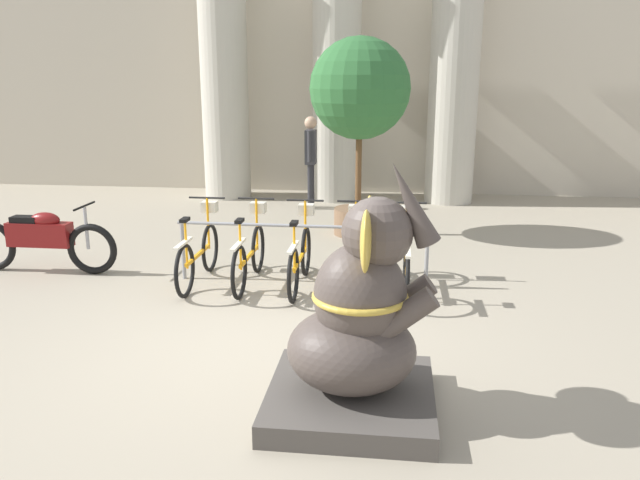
{
  "coord_description": "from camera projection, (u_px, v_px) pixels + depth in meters",
  "views": [
    {
      "loc": [
        1.24,
        -5.54,
        2.57
      ],
      "look_at": [
        0.53,
        0.36,
        1.0
      ],
      "focal_mm": 35.0,
      "sensor_mm": 36.0,
      "label": 1
    }
  ],
  "objects": [
    {
      "name": "bicycle_3",
      "position": [
        353.0,
        257.0,
        7.68
      ],
      "size": [
        0.48,
        1.69,
        1.03
      ],
      "color": "black",
      "rests_on": "ground_plane"
    },
    {
      "name": "bicycle_4",
      "position": [
        406.0,
        260.0,
        7.59
      ],
      "size": [
        0.48,
        1.69,
        1.03
      ],
      "color": "black",
      "rests_on": "ground_plane"
    },
    {
      "name": "building_facade",
      "position": [
        341.0,
        55.0,
        13.6
      ],
      "size": [
        20.0,
        0.2,
        6.0
      ],
      "color": "#BCB29E",
      "rests_on": "ground_plane"
    },
    {
      "name": "bicycle_2",
      "position": [
        300.0,
        256.0,
        7.74
      ],
      "size": [
        0.48,
        1.69,
        1.03
      ],
      "color": "black",
      "rests_on": "ground_plane"
    },
    {
      "name": "column_middle",
      "position": [
        337.0,
        73.0,
        12.74
      ],
      "size": [
        1.24,
        1.24,
        5.16
      ],
      "color": "#BCB7A8",
      "rests_on": "ground_plane"
    },
    {
      "name": "bicycle_0",
      "position": [
        199.0,
        252.0,
        7.91
      ],
      "size": [
        0.48,
        1.69,
        1.03
      ],
      "color": "black",
      "rests_on": "ground_plane"
    },
    {
      "name": "person_pedestrian",
      "position": [
        311.0,
        153.0,
        12.2
      ],
      "size": [
        0.24,
        0.47,
        1.8
      ],
      "color": "#28282D",
      "rests_on": "ground_plane"
    },
    {
      "name": "motorcycle",
      "position": [
        41.0,
        239.0,
        8.31
      ],
      "size": [
        2.12,
        0.55,
        0.94
      ],
      "color": "black",
      "rests_on": "ground_plane"
    },
    {
      "name": "bike_rack",
      "position": [
        302.0,
        238.0,
        7.82
      ],
      "size": [
        3.21,
        0.05,
        0.77
      ],
      "color": "gray",
      "rests_on": "ground_plane"
    },
    {
      "name": "potted_tree",
      "position": [
        360.0,
        97.0,
        9.88
      ],
      "size": [
        1.61,
        1.61,
        3.18
      ],
      "color": "brown",
      "rests_on": "ground_plane"
    },
    {
      "name": "column_left",
      "position": [
        224.0,
        73.0,
        13.01
      ],
      "size": [
        1.24,
        1.24,
        5.16
      ],
      "color": "#BCB7A8",
      "rests_on": "ground_plane"
    },
    {
      "name": "column_right",
      "position": [
        454.0,
        73.0,
        12.47
      ],
      "size": [
        1.24,
        1.24,
        5.16
      ],
      "color": "#BCB7A8",
      "rests_on": "ground_plane"
    },
    {
      "name": "ground_plane",
      "position": [
        262.0,
        346.0,
        6.12
      ],
      "size": [
        60.0,
        60.0,
        0.0
      ],
      "primitive_type": "plane",
      "color": "#9E937F"
    },
    {
      "name": "elephant_statue",
      "position": [
        358.0,
        330.0,
        4.79
      ],
      "size": [
        1.3,
        1.3,
        2.02
      ],
      "color": "#4C4742",
      "rests_on": "ground_plane"
    },
    {
      "name": "bicycle_1",
      "position": [
        250.0,
        253.0,
        7.86
      ],
      "size": [
        0.48,
        1.69,
        1.03
      ],
      "color": "black",
      "rests_on": "ground_plane"
    }
  ]
}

